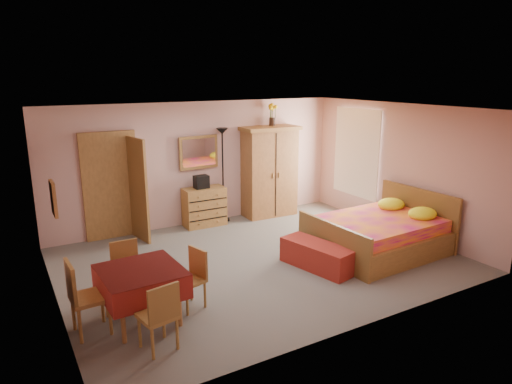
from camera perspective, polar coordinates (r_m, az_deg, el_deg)
floor at (r=8.02m, az=0.46°, el=-8.54°), size 6.50×6.50×0.00m
ceiling at (r=7.40m, az=0.50°, el=10.33°), size 6.50×6.50×0.00m
wall_back at (r=9.79m, az=-6.99°, el=3.57°), size 6.50×0.10×2.60m
wall_front at (r=5.68m, az=13.43°, el=-4.78°), size 6.50×0.10×2.60m
wall_left at (r=6.63m, az=-24.51°, el=-2.93°), size 0.10×5.00×2.60m
wall_right at (r=9.63m, az=17.40°, el=2.83°), size 0.10×5.00×2.60m
doorway at (r=9.26m, az=-17.71°, el=0.61°), size 1.06×0.12×2.15m
window at (r=10.41m, az=12.47°, el=4.82°), size 0.08×1.40×1.95m
picture_left at (r=5.96m, az=-24.00°, el=-0.75°), size 0.04×0.32×0.42m
picture_back at (r=10.85m, az=4.58°, el=6.03°), size 0.30×0.04×0.40m
chest_of_drawers at (r=9.75m, az=-6.47°, el=-1.84°), size 0.88×0.45×0.83m
wall_mirror at (r=9.68m, az=-7.17°, el=4.94°), size 0.89×0.12×0.70m
stereo at (r=9.59m, az=-6.86°, el=1.27°), size 0.30×0.23×0.27m
floor_lamp at (r=9.88m, az=-4.16°, el=2.09°), size 0.27×0.27×2.04m
wardrobe at (r=10.28m, az=1.69°, el=2.57°), size 1.31×0.70×2.03m
sunflower_vase at (r=10.26m, az=2.05°, el=9.66°), size 0.20×0.20×0.49m
bed at (r=8.50m, az=14.99°, el=-3.95°), size 2.32×1.86×1.04m
bench at (r=7.72m, az=7.66°, el=-7.91°), size 0.75×1.36×0.43m
dining_table at (r=6.22m, az=-14.05°, el=-12.45°), size 1.04×1.04×0.73m
chair_south at (r=5.59m, az=-12.24°, el=-14.80°), size 0.46×0.46×0.86m
chair_north at (r=6.76m, az=-15.66°, el=-9.71°), size 0.39×0.39×0.86m
chair_west at (r=6.10m, az=-20.05°, el=-12.19°), size 0.46×0.46×0.97m
chair_east at (r=6.41m, az=-8.41°, el=-10.82°), size 0.46×0.46×0.83m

